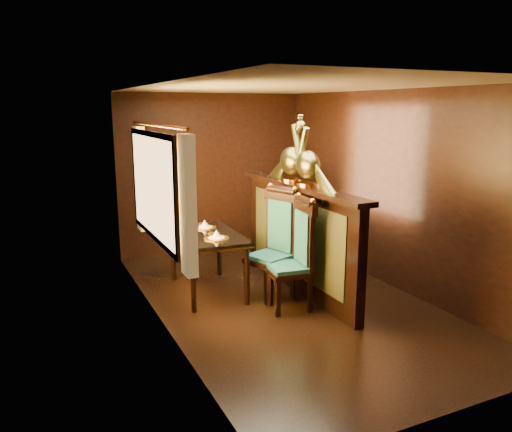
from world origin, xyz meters
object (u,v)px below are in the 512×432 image
object	(u,v)px
chair_left	(298,250)
peacock_left	(308,152)
dining_table	(207,239)
peacock_right	(292,148)
chair_right	(277,239)

from	to	relation	value
chair_left	peacock_left	xyz separation A→B (m)	(0.29, 0.31, 1.08)
dining_table	peacock_right	bearing A→B (deg)	-6.38
chair_right	peacock_left	world-z (taller)	peacock_left
chair_left	peacock_left	size ratio (longest dim) A/B	1.63
dining_table	peacock_left	bearing A→B (deg)	-24.64
dining_table	chair_left	xyz separation A→B (m)	(0.78, -0.91, -0.00)
chair_left	peacock_left	world-z (taller)	peacock_left
peacock_right	chair_right	bearing A→B (deg)	-143.20
dining_table	chair_left	size ratio (longest dim) A/B	1.02
chair_left	chair_right	size ratio (longest dim) A/B	0.96
chair_right	peacock_right	xyz separation A→B (m)	(0.32, 0.24, 1.07)
chair_left	chair_right	distance (m)	0.47
dining_table	chair_right	world-z (taller)	chair_right
chair_right	peacock_left	size ratio (longest dim) A/B	1.69
chair_left	dining_table	bearing A→B (deg)	137.54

